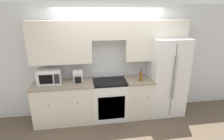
# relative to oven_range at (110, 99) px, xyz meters

# --- Properties ---
(ground_plane) EXTENTS (12.00, 12.00, 0.00)m
(ground_plane) POSITION_rel_oven_range_xyz_m (0.06, -0.31, -0.47)
(ground_plane) COLOR brown
(wall_back) EXTENTS (8.00, 0.39, 2.60)m
(wall_back) POSITION_rel_oven_range_xyz_m (0.06, 0.27, 1.05)
(wall_back) COLOR silver
(wall_back) RESTS_ON ground_plane
(lower_cabinets_left) EXTENTS (1.33, 0.64, 0.92)m
(lower_cabinets_left) POSITION_rel_oven_range_xyz_m (-1.03, -0.00, -0.00)
(lower_cabinets_left) COLOR silver
(lower_cabinets_left) RESTS_ON ground_plane
(lower_cabinets_right) EXTENTS (0.62, 0.64, 0.92)m
(lower_cabinets_right) POSITION_rel_oven_range_xyz_m (0.67, -0.00, -0.00)
(lower_cabinets_right) COLOR silver
(lower_cabinets_right) RESTS_ON ground_plane
(oven_range) EXTENTS (0.75, 0.65, 1.08)m
(oven_range) POSITION_rel_oven_range_xyz_m (0.00, 0.00, 0.00)
(oven_range) COLOR white
(oven_range) RESTS_ON ground_plane
(refrigerator) EXTENTS (0.82, 0.78, 1.85)m
(refrigerator) POSITION_rel_oven_range_xyz_m (1.38, 0.06, 0.46)
(refrigerator) COLOR white
(refrigerator) RESTS_ON ground_plane
(microwave) EXTENTS (0.49, 0.38, 0.30)m
(microwave) POSITION_rel_oven_range_xyz_m (-1.30, 0.08, 0.61)
(microwave) COLOR white
(microwave) RESTS_ON lower_cabinets_left
(bottle) EXTENTS (0.08, 0.08, 0.27)m
(bottle) POSITION_rel_oven_range_xyz_m (0.69, -0.12, 0.56)
(bottle) COLOR brown
(bottle) RESTS_ON lower_cabinets_right
(electric_kettle) EXTENTS (0.21, 0.29, 0.27)m
(electric_kettle) POSITION_rel_oven_range_xyz_m (-0.70, 0.10, 0.58)
(electric_kettle) COLOR white
(electric_kettle) RESTS_ON lower_cabinets_left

